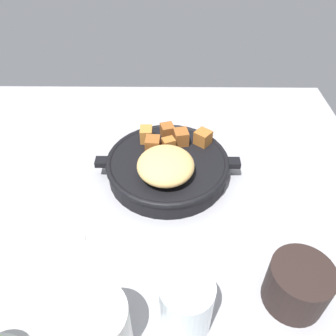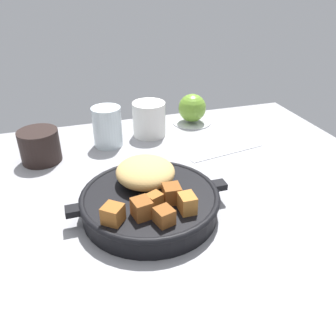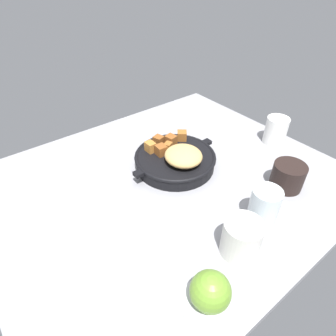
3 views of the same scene
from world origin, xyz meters
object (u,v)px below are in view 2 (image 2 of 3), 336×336
Objects in this scene: coffee_mug_dark at (40,146)px; cast_iron_skillet at (150,198)px; ceramic_mug_white at (149,119)px; butter_knife at (228,152)px; red_apple at (192,108)px; water_glass_tall at (107,127)px.

cast_iron_skillet is at bearing -54.50° from coffee_mug_dark.
ceramic_mug_white reaches higher than cast_iron_skillet.
coffee_mug_dark is at bearing 125.50° from cast_iron_skillet.
cast_iron_skillet is 32.37cm from coffee_mug_dark.
butter_knife is at bearing -45.77° from ceramic_mug_white.
ceramic_mug_white reaches higher than coffee_mug_dark.
ceramic_mug_white is (-13.73, -4.47, -0.03)cm from red_apple.
ceramic_mug_white is at bearing 13.41° from coffee_mug_dark.
butter_knife is at bearing -25.96° from water_glass_tall.
butter_knife is (1.62, -20.25, -4.33)cm from red_apple.
water_glass_tall is (-26.69, 12.99, 4.75)cm from butter_knife.
water_glass_tall is (-25.06, -7.26, 0.42)cm from red_apple.
water_glass_tall is at bearing -163.85° from red_apple.
red_apple reaches higher than coffee_mug_dark.
red_apple is 0.87× the size of coffee_mug_dark.
red_apple is at bearing 18.03° from ceramic_mug_white.
ceramic_mug_white is at bearing -161.97° from red_apple.
butter_knife is 22.43cm from ceramic_mug_white.
red_apple is 20.77cm from butter_knife.
coffee_mug_dark is at bearing -166.59° from ceramic_mug_white.
water_glass_tall reaches higher than red_apple.
coffee_mug_dark is at bearing -165.02° from red_apple.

